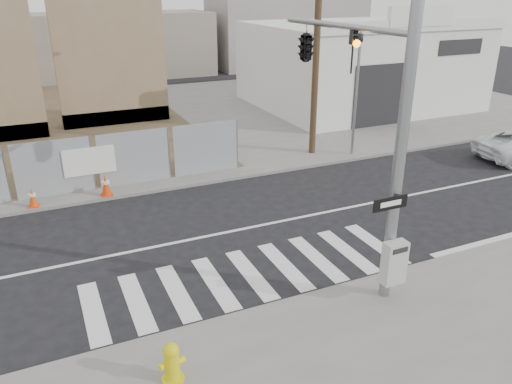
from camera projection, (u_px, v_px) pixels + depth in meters
name	position (u px, v px, depth m)	size (l,w,h in m)	color
ground	(218.00, 234.00, 15.18)	(100.00, 100.00, 0.00)	black
sidewalk_far	(128.00, 124.00, 26.94)	(50.00, 20.00, 0.12)	slate
signal_pole	(333.00, 81.00, 12.57)	(0.96, 5.87, 7.00)	gray
far_signal_pole	(357.00, 77.00, 20.76)	(0.16, 0.20, 5.60)	gray
concrete_wall_right	(111.00, 62.00, 25.54)	(5.50, 1.30, 8.00)	#7D694B
auto_shop	(358.00, 64.00, 30.44)	(12.00, 10.20, 5.95)	silver
utility_pole_right	(317.00, 33.00, 20.28)	(1.60, 0.28, 10.00)	#453420
fire_hydrant	(172.00, 362.00, 9.27)	(0.57, 0.57, 0.83)	#D1C40B
traffic_cone_c	(33.00, 198.00, 16.67)	(0.43, 0.43, 0.66)	#E1400B
traffic_cone_d	(106.00, 185.00, 17.54)	(0.39, 0.39, 0.76)	red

